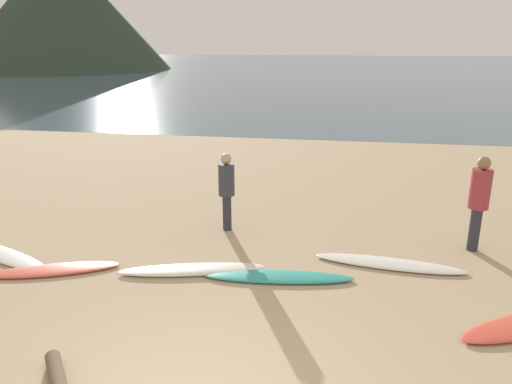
{
  "coord_description": "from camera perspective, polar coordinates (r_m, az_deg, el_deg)",
  "views": [
    {
      "loc": [
        1.45,
        -3.74,
        3.72
      ],
      "look_at": [
        -0.23,
        6.06,
        0.6
      ],
      "focal_mm": 34.41,
      "sensor_mm": 36.0,
      "label": 1
    }
  ],
  "objects": [
    {
      "name": "headland_hill",
      "position": [
        67.88,
        -21.71,
        19.31
      ],
      "size": [
        25.67,
        25.67,
        14.64
      ],
      "primitive_type": "cone",
      "color": "#28382B",
      "rests_on": "ground"
    },
    {
      "name": "person_1",
      "position": [
        9.73,
        -3.44,
        0.75
      ],
      "size": [
        0.32,
        0.32,
        1.58
      ],
      "rotation": [
        0.0,
        0.0,
        3.81
      ],
      "color": "#2D2D38",
      "rests_on": "ground"
    },
    {
      "name": "surfboard_3",
      "position": [
        8.34,
        -7.4,
        -8.92
      ],
      "size": [
        2.49,
        1.07,
        0.08
      ],
      "primitive_type": "ellipsoid",
      "rotation": [
        0.0,
        0.0,
        0.26
      ],
      "color": "silver",
      "rests_on": "ground"
    },
    {
      "name": "surfboard_5",
      "position": [
        8.79,
        15.25,
        -8.03
      ],
      "size": [
        2.57,
        0.76,
        0.07
      ],
      "primitive_type": "ellipsoid",
      "rotation": [
        0.0,
        0.0,
        -0.11
      ],
      "color": "silver",
      "rests_on": "ground"
    },
    {
      "name": "surfboard_1",
      "position": [
        9.96,
        -27.57,
        -6.42
      ],
      "size": [
        2.58,
        1.41,
        0.06
      ],
      "primitive_type": "ellipsoid",
      "rotation": [
        0.0,
        0.0,
        -0.39
      ],
      "color": "silver",
      "rests_on": "ground"
    },
    {
      "name": "ocean_water",
      "position": [
        68.78,
        8.74,
        14.12
      ],
      "size": [
        140.0,
        100.0,
        0.01
      ],
      "primitive_type": "cube",
      "color": "#475B6B",
      "rests_on": "ground"
    },
    {
      "name": "surfboard_2",
      "position": [
        8.95,
        -22.46,
        -8.34
      ],
      "size": [
        2.16,
        1.23,
        0.06
      ],
      "primitive_type": "ellipsoid",
      "rotation": [
        0.0,
        0.0,
        0.37
      ],
      "color": "#D84C38",
      "rests_on": "ground"
    },
    {
      "name": "ground_plane",
      "position": [
        14.33,
        3.55,
        1.93
      ],
      "size": [
        120.0,
        120.0,
        0.2
      ],
      "primitive_type": "cube",
      "color": "tan",
      "rests_on": "ground"
    },
    {
      "name": "surfboard_4",
      "position": [
        8.06,
        2.6,
        -9.8
      ],
      "size": [
        2.48,
        0.74,
        0.07
      ],
      "primitive_type": "ellipsoid",
      "rotation": [
        0.0,
        0.0,
        0.11
      ],
      "color": "teal",
      "rests_on": "ground"
    },
    {
      "name": "person_0",
      "position": [
        9.58,
        24.52,
        -0.46
      ],
      "size": [
        0.36,
        0.36,
        1.76
      ],
      "rotation": [
        0.0,
        0.0,
        1.09
      ],
      "color": "#2D2D38",
      "rests_on": "ground"
    }
  ]
}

